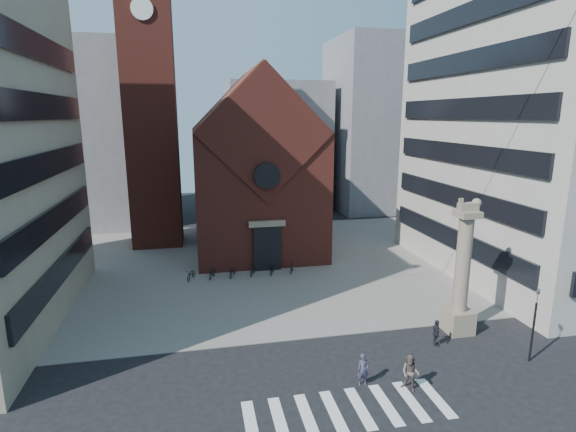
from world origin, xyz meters
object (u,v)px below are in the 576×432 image
object	(u,v)px
pedestrian_1	(410,373)
scooter_0	(191,274)
lion_column	(462,280)
traffic_light	(534,323)
pedestrian_0	(363,370)
pedestrian_2	(436,333)

from	to	relation	value
pedestrian_1	scooter_0	bearing A→B (deg)	168.37
lion_column	traffic_light	size ratio (longest dim) A/B	2.02
traffic_light	pedestrian_0	world-z (taller)	traffic_light
traffic_light	pedestrian_0	bearing A→B (deg)	-178.67
pedestrian_2	scooter_0	size ratio (longest dim) A/B	0.95
traffic_light	pedestrian_2	bearing A→B (deg)	148.15
scooter_0	pedestrian_2	bearing A→B (deg)	-24.63
lion_column	scooter_0	distance (m)	21.19
lion_column	pedestrian_0	bearing A→B (deg)	-152.14
pedestrian_1	scooter_0	xyz separation A→B (m)	(-10.75, 17.95, -0.45)
pedestrian_0	scooter_0	xyz separation A→B (m)	(-8.62, 17.04, -0.35)
traffic_light	pedestrian_1	world-z (taller)	traffic_light
pedestrian_0	pedestrian_1	world-z (taller)	pedestrian_1
pedestrian_0	scooter_0	distance (m)	19.10
pedestrian_2	traffic_light	bearing A→B (deg)	-108.84
lion_column	pedestrian_2	xyz separation A→B (m)	(-2.29, -1.34, -2.64)
pedestrian_0	scooter_0	size ratio (longest dim) A/B	0.99
scooter_0	pedestrian_0	bearing A→B (deg)	-43.18
lion_column	pedestrian_1	xyz separation A→B (m)	(-5.87, -5.14, -2.51)
pedestrian_2	scooter_0	distance (m)	20.15
pedestrian_1	pedestrian_2	distance (m)	5.22
lion_column	pedestrian_0	xyz separation A→B (m)	(-8.01, -4.23, -2.60)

